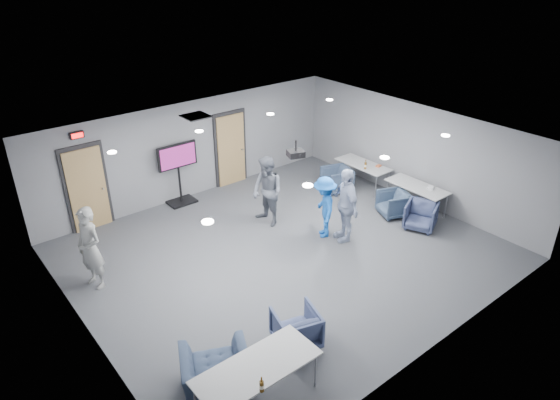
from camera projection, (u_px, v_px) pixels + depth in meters
floor at (285, 252)px, 11.57m from camera, size 9.00×9.00×0.00m
ceiling at (286, 143)px, 10.34m from camera, size 9.00×9.00×0.00m
wall_back at (193, 149)px, 13.72m from camera, size 9.00×0.02×2.70m
wall_front at (440, 287)px, 8.18m from camera, size 9.00×0.02×2.70m
wall_left at (81, 277)px, 8.43m from camera, size 0.02×8.00×2.70m
wall_right at (414, 153)px, 13.47m from camera, size 0.02×8.00×2.70m
door_left at (87, 189)px, 12.13m from camera, size 1.06×0.17×2.24m
door_right at (231, 149)px, 14.49m from camera, size 1.06×0.17×2.24m
exit_sign at (77, 135)px, 11.49m from camera, size 0.32×0.08×0.16m
hvac_diffuser at (196, 116)px, 12.00m from camera, size 0.60×0.60×0.03m
downlights at (286, 144)px, 10.34m from camera, size 6.18×3.78×0.02m
person_a at (90, 248)px, 10.06m from camera, size 0.60×0.75×1.80m
person_b at (267, 192)px, 12.38m from camera, size 0.68×0.87×1.79m
person_c at (346, 205)px, 11.71m from camera, size 0.78×1.16×1.83m
person_d at (324, 207)px, 11.92m from camera, size 1.03×1.14×1.54m
chair_right_a at (337, 179)px, 14.35m from camera, size 0.96×0.94×0.70m
chair_right_b at (393, 204)px, 13.02m from camera, size 0.94×0.93×0.66m
chair_right_c at (421, 216)px, 12.42m from camera, size 0.98×0.97×0.68m
chair_front_a at (296, 328)px, 8.77m from camera, size 0.93×0.95×0.70m
chair_front_b at (215, 371)px, 7.89m from camera, size 1.35×1.29×0.69m
table_right_a at (363, 166)px, 14.40m from camera, size 0.69×1.66×0.73m
table_right_b at (417, 188)px, 13.09m from camera, size 0.69×1.66×0.73m
table_front_left at (257, 369)px, 7.48m from camera, size 1.96×0.82×0.73m
bottle_front at (262, 386)px, 7.01m from camera, size 0.07×0.07×0.27m
bottle_right at (365, 165)px, 14.01m from camera, size 0.07×0.07×0.28m
snack_box at (379, 166)px, 14.20m from camera, size 0.19×0.14×0.04m
wrapper at (430, 188)px, 12.92m from camera, size 0.25×0.22×0.05m
tv_stand at (179, 170)px, 13.37m from camera, size 1.12×0.53×1.72m
projector at (296, 153)px, 10.60m from camera, size 0.42×0.39×0.36m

